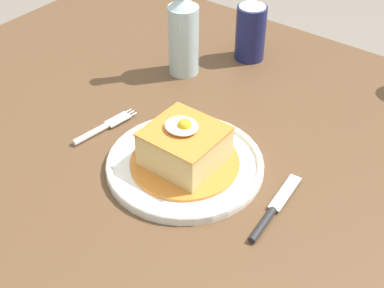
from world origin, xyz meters
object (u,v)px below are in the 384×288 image
object	(u,v)px
main_plate	(185,164)
beer_bottle_clear_far	(183,30)
fork	(100,129)
knife	(269,215)
soda_can	(251,33)

from	to	relation	value
main_plate	beer_bottle_clear_far	distance (m)	0.33
fork	knife	xyz separation A→B (m)	(0.36, 0.00, 0.00)
fork	soda_can	world-z (taller)	soda_can
main_plate	beer_bottle_clear_far	bearing A→B (deg)	128.38
beer_bottle_clear_far	knife	bearing A→B (deg)	-35.01
main_plate	soda_can	bearing A→B (deg)	106.90
fork	soda_can	size ratio (longest dim) A/B	1.14
main_plate	soda_can	distance (m)	0.41
fork	beer_bottle_clear_far	size ratio (longest dim) A/B	0.53
knife	soda_can	size ratio (longest dim) A/B	1.34
fork	knife	bearing A→B (deg)	0.61
main_plate	soda_can	world-z (taller)	soda_can
knife	beer_bottle_clear_far	bearing A→B (deg)	144.99
soda_can	main_plate	bearing A→B (deg)	-73.10
beer_bottle_clear_far	soda_can	bearing A→B (deg)	59.74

